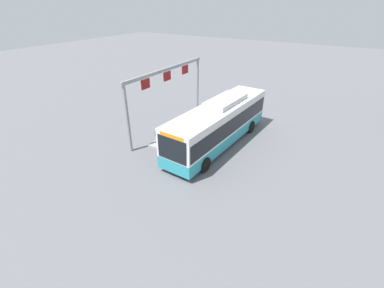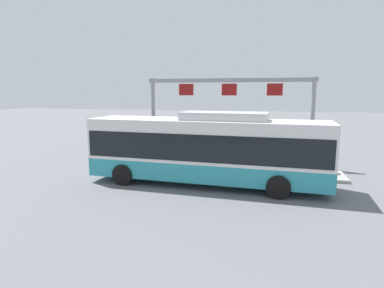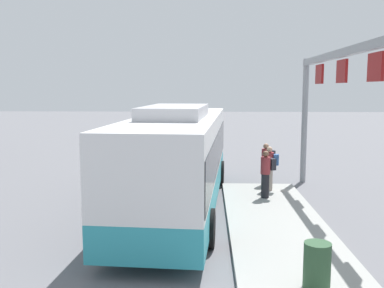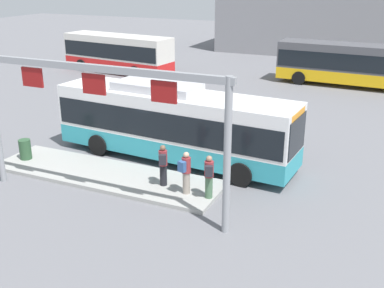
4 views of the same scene
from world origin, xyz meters
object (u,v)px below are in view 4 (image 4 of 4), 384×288
object	(u,v)px
bus_main	(174,121)
bus_background_left	(357,63)
person_boarding	(209,176)
person_waiting_near	(186,172)
person_waiting_mid	(163,164)
bus_background_right	(118,51)
trash_bin	(25,149)

from	to	relation	value
bus_main	bus_background_left	xyz separation A→B (m)	(5.86, 18.35, -0.03)
person_boarding	person_waiting_near	world-z (taller)	same
bus_background_left	person_waiting_mid	size ratio (longest dim) A/B	6.87
bus_background_left	bus_background_right	world-z (taller)	same
person_waiting_mid	trash_bin	bearing A→B (deg)	67.06
person_waiting_mid	person_boarding	bearing A→B (deg)	-121.25
bus_main	person_waiting_near	size ratio (longest dim) A/B	6.76
person_boarding	bus_main	bearing A→B (deg)	21.88
person_waiting_near	bus_main	bearing A→B (deg)	45.88
person_boarding	person_waiting_near	bearing A→B (deg)	69.36
bus_main	person_waiting_near	distance (m)	3.97
bus_background_right	person_waiting_near	xyz separation A→B (m)	(15.11, -18.93, -0.73)
person_boarding	trash_bin	world-z (taller)	person_boarding
bus_main	bus_background_right	bearing A→B (deg)	133.56
bus_main	bus_background_left	size ratio (longest dim) A/B	0.98
bus_main	person_boarding	distance (m)	4.53
person_waiting_mid	bus_background_left	bearing A→B (deg)	-36.28
bus_main	bus_background_right	distance (m)	20.34
person_waiting_near	person_boarding	bearing A→B (deg)	-76.51
bus_background_left	bus_background_right	distance (m)	19.04
bus_main	person_waiting_mid	size ratio (longest dim) A/B	6.76
bus_main	person_waiting_mid	bearing A→B (deg)	-67.40
person_waiting_mid	trash_bin	world-z (taller)	person_waiting_mid
bus_background_left	person_boarding	distance (m)	21.80
person_waiting_near	person_waiting_mid	distance (m)	1.14
bus_main	person_waiting_mid	xyz separation A→B (m)	(1.01, -2.99, -0.76)
bus_background_left	trash_bin	bearing A→B (deg)	64.27
trash_bin	person_boarding	bearing A→B (deg)	-1.36
person_waiting_mid	bus_main	bearing A→B (deg)	-4.74
bus_background_right	person_boarding	world-z (taller)	bus_background_right
trash_bin	person_waiting_mid	bearing A→B (deg)	0.54
person_boarding	person_waiting_near	size ratio (longest dim) A/B	1.00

